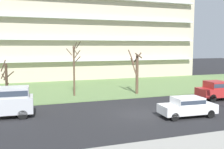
{
  "coord_description": "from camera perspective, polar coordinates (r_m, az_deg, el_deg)",
  "views": [
    {
      "loc": [
        -9.0,
        -18.9,
        5.5
      ],
      "look_at": [
        -0.28,
        6.0,
        2.64
      ],
      "focal_mm": 41.86,
      "sensor_mm": 36.0,
      "label": 1
    }
  ],
  "objects": [
    {
      "name": "ground",
      "position": [
        21.64,
        6.03,
        -8.57
      ],
      "size": [
        160.0,
        160.0,
        0.0
      ],
      "primitive_type": "plane",
      "color": "#232326"
    },
    {
      "name": "grass_lawn_strip",
      "position": [
        34.54,
        -3.95,
        -2.93
      ],
      "size": [
        80.0,
        16.0,
        0.08
      ],
      "primitive_type": "cube",
      "color": "#66844C",
      "rests_on": "ground"
    },
    {
      "name": "apartment_building",
      "position": [
        48.12,
        -8.6,
        9.31
      ],
      "size": [
        42.56,
        13.54,
        16.36
      ],
      "color": "beige",
      "rests_on": "ground"
    },
    {
      "name": "tree_far_left",
      "position": [
        28.18,
        -22.08,
        -1.2
      ],
      "size": [
        1.31,
        1.2,
        4.16
      ],
      "color": "#423023",
      "rests_on": "ground"
    },
    {
      "name": "tree_left",
      "position": [
        28.78,
        -8.23,
        1.59
      ],
      "size": [
        1.5,
        1.48,
        6.03
      ],
      "color": "brown",
      "rests_on": "ground"
    },
    {
      "name": "tree_center",
      "position": [
        29.87,
        5.35,
        0.67
      ],
      "size": [
        1.55,
        1.6,
        5.12
      ],
      "color": "brown",
      "rests_on": "ground"
    },
    {
      "name": "pickup_red_near_left",
      "position": [
        29.25,
        22.66,
        -3.12
      ],
      "size": [
        5.49,
        2.27,
        1.95
      ],
      "rotation": [
        0.0,
        0.0,
        3.09
      ],
      "color": "#B22828",
      "rests_on": "ground"
    },
    {
      "name": "sedan_white_center_right",
      "position": [
        21.33,
        16.14,
        -6.6
      ],
      "size": [
        4.49,
        2.04,
        1.57
      ],
      "rotation": [
        0.0,
        0.0,
        -0.06
      ],
      "color": "white",
      "rests_on": "ground"
    }
  ]
}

